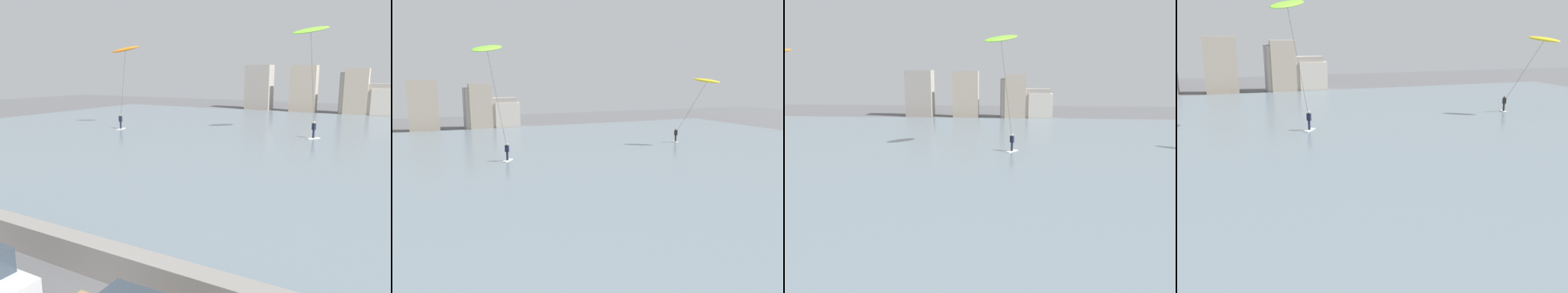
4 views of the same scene
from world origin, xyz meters
The scene contains 3 objects.
water_bay centered at (0.00, 30.46, 0.05)m, with size 84.00×52.00×0.10m, color slate.
far_shore_buildings centered at (-3.56, 58.43, 3.29)m, with size 24.44×4.32×7.76m.
kitesurfer_lime centered at (-1.31, 33.17, 9.58)m, with size 3.68×3.90×10.83m.
Camera 3 is at (-0.90, 0.52, 7.06)m, focal length 31.74 mm.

